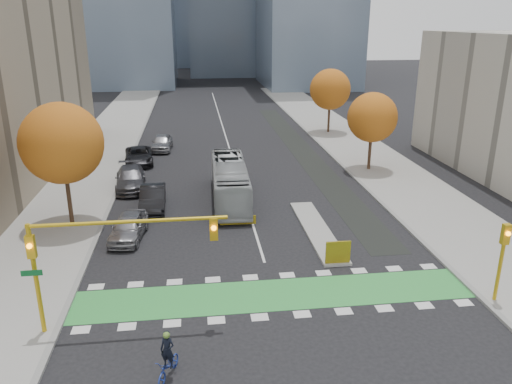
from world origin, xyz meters
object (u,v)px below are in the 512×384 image
object	(u,v)px
cyclist	(168,362)
tree_east_far	(330,89)
hazard_board	(338,252)
bus	(230,182)
parked_car_a	(128,227)
parked_car_d	(139,156)
tree_east_near	(372,117)
parked_car_c	(131,178)
traffic_signal_east	(503,251)
traffic_signal_west	(96,247)
tree_west	(62,143)
parked_car_b	(153,198)
parked_car_e	(162,142)

from	to	relation	value
cyclist	tree_east_far	bearing A→B (deg)	89.92
hazard_board	bus	bearing A→B (deg)	114.35
parked_car_a	hazard_board	bearing A→B (deg)	-16.24
bus	parked_car_d	distance (m)	13.86
tree_east_near	cyclist	world-z (taller)	tree_east_near
tree_east_near	parked_car_c	xyz separation A→B (m)	(-20.94, -2.56, -4.02)
tree_east_far	traffic_signal_east	size ratio (longest dim) A/B	1.87
traffic_signal_west	parked_car_c	bearing A→B (deg)	92.89
tree_east_far	tree_west	bearing A→B (deg)	-133.30
hazard_board	parked_car_c	xyz separation A→B (m)	(-12.94, 15.24, 0.04)
traffic_signal_west	traffic_signal_east	bearing A→B (deg)	0.01
parked_car_b	parked_car_e	xyz separation A→B (m)	(-0.23, 17.54, -0.01)
parked_car_a	parked_car_d	size ratio (longest dim) A/B	0.84
parked_car_d	parked_car_c	bearing A→B (deg)	-95.97
bus	parked_car_a	size ratio (longest dim) A/B	2.33
parked_car_d	parked_car_a	bearing A→B (deg)	-93.13
tree_east_near	parked_car_c	distance (m)	21.47
tree_west	parked_car_d	size ratio (longest dim) A/B	1.50
traffic_signal_west	parked_car_d	distance (m)	27.71
hazard_board	parked_car_b	bearing A→B (deg)	136.61
tree_east_near	parked_car_c	world-z (taller)	tree_east_near
traffic_signal_west	bus	distance (m)	17.65
tree_west	parked_car_e	size ratio (longest dim) A/B	1.71
traffic_signal_west	parked_car_c	distance (m)	20.23
tree_west	traffic_signal_west	size ratio (longest dim) A/B	0.96
parked_car_d	parked_car_e	world-z (taller)	parked_car_e
tree_west	parked_car_c	size ratio (longest dim) A/B	1.42
tree_east_near	tree_east_far	bearing A→B (deg)	88.21
parked_car_e	parked_car_c	bearing A→B (deg)	-94.98
tree_west	parked_car_a	bearing A→B (deg)	-33.11
tree_east_far	parked_car_b	size ratio (longest dim) A/B	1.52
parked_car_e	parked_car_d	bearing A→B (deg)	-107.67
traffic_signal_east	bus	size ratio (longest dim) A/B	0.38
tree_west	parked_car_c	distance (m)	9.36
parked_car_d	tree_east_near	bearing A→B (deg)	-19.79
bus	cyclist	bearing A→B (deg)	-99.68
tree_east_near	parked_car_c	bearing A→B (deg)	-173.03
parked_car_c	parked_car_d	distance (m)	7.54
tree_east_far	parked_car_b	xyz separation A→B (m)	(-19.33, -23.56, -4.41)
traffic_signal_west	parked_car_a	bearing A→B (deg)	90.29
parked_car_d	hazard_board	bearing A→B (deg)	-66.74
parked_car_e	bus	bearing A→B (deg)	-66.65
parked_car_a	parked_car_c	distance (m)	10.11
tree_west	parked_car_b	distance (m)	7.45
hazard_board	tree_east_near	distance (m)	19.93
tree_east_near	parked_car_e	world-z (taller)	tree_east_near
cyclist	parked_car_d	distance (m)	31.21
tree_west	parked_car_a	size ratio (longest dim) A/B	1.79
tree_west	bus	distance (m)	12.15
tree_east_near	parked_car_d	xyz separation A→B (m)	(-21.00, 4.98, -4.10)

